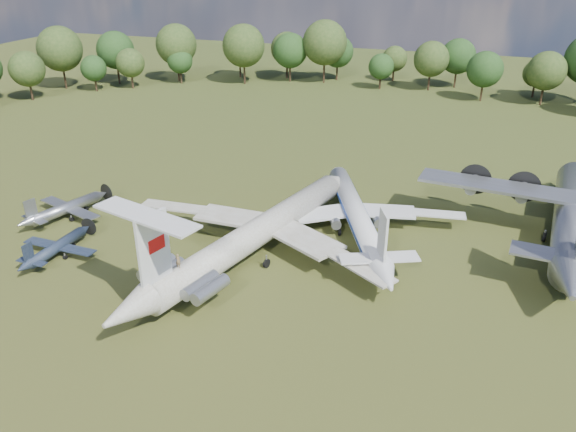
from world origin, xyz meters
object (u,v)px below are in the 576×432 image
(an12_transport, at_px, (572,222))
(person_on_il62, at_px, (178,261))
(small_prop_west, at_px, (57,249))
(small_prop_northwest, at_px, (66,211))
(tu104_jet, at_px, (356,218))
(il62_airliner, at_px, (257,238))

(an12_transport, bearing_deg, person_on_il62, -138.07)
(an12_transport, xyz_separation_m, small_prop_west, (-58.70, -23.77, -1.88))
(an12_transport, bearing_deg, small_prop_northwest, -160.86)
(tu104_jet, bearing_deg, an12_transport, -10.99)
(an12_transport, height_order, person_on_il62, person_on_il62)
(small_prop_northwest, xyz_separation_m, person_on_il62, (25.08, -13.63, 4.31))
(il62_airliner, relative_size, an12_transport, 1.09)
(small_prop_west, xyz_separation_m, small_prop_northwest, (-5.93, 9.21, 0.15))
(small_prop_west, relative_size, small_prop_northwest, 0.87)
(an12_transport, xyz_separation_m, small_prop_northwest, (-64.62, -14.57, -1.74))
(small_prop_west, distance_m, small_prop_northwest, 10.95)
(small_prop_west, height_order, person_on_il62, person_on_il62)
(il62_airliner, height_order, person_on_il62, person_on_il62)
(person_on_il62, bearing_deg, an12_transport, -145.02)
(small_prop_northwest, relative_size, person_on_il62, 9.80)
(tu104_jet, bearing_deg, il62_airliner, -159.24)
(il62_airliner, height_order, tu104_jet, il62_airliner)
(an12_transport, bearing_deg, small_prop_west, -151.51)
(il62_airliner, relative_size, small_prop_west, 3.58)
(il62_airliner, xyz_separation_m, an12_transport, (36.09, 15.65, 0.53))
(tu104_jet, height_order, small_prop_west, tu104_jet)
(tu104_jet, relative_size, small_prop_west, 2.89)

